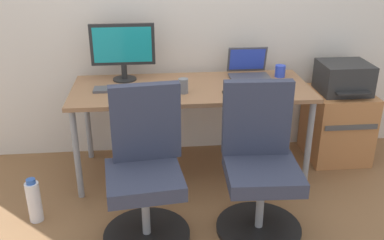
{
  "coord_description": "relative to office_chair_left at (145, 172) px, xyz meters",
  "views": [
    {
      "loc": [
        -0.28,
        -3.01,
        1.75
      ],
      "look_at": [
        0.0,
        -0.05,
        0.46
      ],
      "focal_mm": 40.58,
      "sensor_mm": 36.0,
      "label": 1
    }
  ],
  "objects": [
    {
      "name": "ground_plane",
      "position": [
        0.35,
        0.74,
        -0.42
      ],
      "size": [
        5.28,
        5.28,
        0.0
      ],
      "primitive_type": "plane",
      "color": "brown"
    },
    {
      "name": "desk",
      "position": [
        0.35,
        0.74,
        0.22
      ],
      "size": [
        1.75,
        0.7,
        0.7
      ],
      "color": "#996B47",
      "rests_on": "ground"
    },
    {
      "name": "office_chair_left",
      "position": [
        0.0,
        0.0,
        0.0
      ],
      "size": [
        0.54,
        0.54,
        0.94
      ],
      "color": "black",
      "rests_on": "ground"
    },
    {
      "name": "office_chair_right",
      "position": [
        0.7,
        0.0,
        0.0
      ],
      "size": [
        0.54,
        0.54,
        0.94
      ],
      "color": "black",
      "rests_on": "ground"
    },
    {
      "name": "side_cabinet",
      "position": [
        1.57,
        0.87,
        -0.14
      ],
      "size": [
        0.46,
        0.5,
        0.57
      ],
      "color": "#B77542",
      "rests_on": "ground"
    },
    {
      "name": "printer",
      "position": [
        1.57,
        0.87,
        0.27
      ],
      "size": [
        0.38,
        0.4,
        0.24
      ],
      "color": "#2D2D2D",
      "rests_on": "side_cabinet"
    },
    {
      "name": "water_bottle_on_floor",
      "position": [
        -0.73,
        0.18,
        -0.28
      ],
      "size": [
        0.09,
        0.09,
        0.31
      ],
      "color": "white",
      "rests_on": "ground"
    },
    {
      "name": "desktop_monitor",
      "position": [
        -0.15,
        0.94,
        0.53
      ],
      "size": [
        0.48,
        0.18,
        0.43
      ],
      "color": "#262626",
      "rests_on": "desk"
    },
    {
      "name": "open_laptop",
      "position": [
        0.82,
        0.93,
        0.33
      ],
      "size": [
        0.31,
        0.28,
        0.22
      ],
      "color": "#4C4C51",
      "rests_on": "desk"
    },
    {
      "name": "keyboard_by_monitor",
      "position": [
        -0.19,
        0.71,
        0.29
      ],
      "size": [
        0.34,
        0.12,
        0.02
      ],
      "primitive_type": "cube",
      "color": "#515156",
      "rests_on": "desk"
    },
    {
      "name": "keyboard_by_laptop",
      "position": [
        0.82,
        0.46,
        0.29
      ],
      "size": [
        0.34,
        0.12,
        0.02
      ],
      "primitive_type": "cube",
      "color": "#2D2D2D",
      "rests_on": "desk"
    },
    {
      "name": "mouse_by_monitor",
      "position": [
        0.18,
        0.48,
        0.3
      ],
      "size": [
        0.06,
        0.1,
        0.03
      ],
      "primitive_type": "ellipsoid",
      "color": "#B7B7B7",
      "rests_on": "desk"
    },
    {
      "name": "mouse_by_laptop",
      "position": [
        0.11,
        0.71,
        0.3
      ],
      "size": [
        0.06,
        0.1,
        0.03
      ],
      "primitive_type": "ellipsoid",
      "color": "#B7B7B7",
      "rests_on": "desk"
    },
    {
      "name": "coffee_mug",
      "position": [
        1.06,
        0.91,
        0.33
      ],
      "size": [
        0.08,
        0.08,
        0.09
      ],
      "primitive_type": "cylinder",
      "color": "blue",
      "rests_on": "desk"
    },
    {
      "name": "pen_cup",
      "position": [
        0.28,
        0.61,
        0.33
      ],
      "size": [
        0.07,
        0.07,
        0.1
      ],
      "primitive_type": "cylinder",
      "color": "slate",
      "rests_on": "desk"
    },
    {
      "name": "phone_near_monitor",
      "position": [
        0.59,
        0.52,
        0.28
      ],
      "size": [
        0.07,
        0.14,
        0.01
      ],
      "primitive_type": "cube",
      "color": "black",
      "rests_on": "desk"
    }
  ]
}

